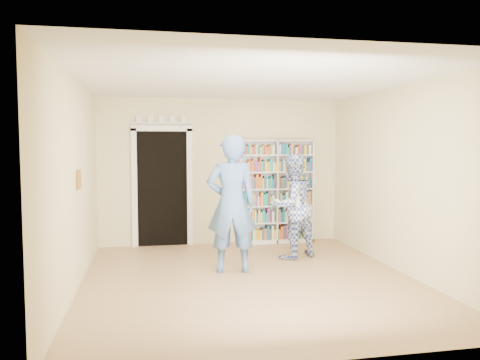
% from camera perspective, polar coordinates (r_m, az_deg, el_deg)
% --- Properties ---
extents(floor, '(5.00, 5.00, 0.00)m').
position_cam_1_polar(floor, '(6.55, 1.16, -12.08)').
color(floor, tan).
rests_on(floor, ground).
extents(ceiling, '(5.00, 5.00, 0.00)m').
position_cam_1_polar(ceiling, '(6.35, 1.20, 12.01)').
color(ceiling, white).
rests_on(ceiling, wall_back).
extents(wall_back, '(4.50, 0.00, 4.50)m').
position_cam_1_polar(wall_back, '(8.76, -2.26, 1.01)').
color(wall_back, beige).
rests_on(wall_back, floor).
extents(wall_left, '(0.00, 5.00, 5.00)m').
position_cam_1_polar(wall_left, '(6.24, -19.47, -0.52)').
color(wall_left, beige).
rests_on(wall_left, floor).
extents(wall_right, '(0.00, 5.00, 5.00)m').
position_cam_1_polar(wall_right, '(7.13, 19.15, 0.05)').
color(wall_right, beige).
rests_on(wall_right, floor).
extents(bookshelf, '(1.41, 0.27, 1.95)m').
position_cam_1_polar(bookshelf, '(8.85, 4.40, -1.35)').
color(bookshelf, white).
rests_on(bookshelf, floor).
extents(doorway, '(1.10, 0.08, 2.43)m').
position_cam_1_polar(doorway, '(8.65, -9.45, -0.21)').
color(doorway, black).
rests_on(doorway, floor).
extents(wall_art, '(0.03, 0.25, 0.25)m').
position_cam_1_polar(wall_art, '(6.43, -19.04, 0.07)').
color(wall_art, brown).
rests_on(wall_art, wall_left).
extents(man_blue, '(0.77, 0.55, 1.99)m').
position_cam_1_polar(man_blue, '(6.77, -1.04, -2.94)').
color(man_blue, '#5078B2').
rests_on(man_blue, floor).
extents(man_plaid, '(1.02, 0.92, 1.71)m').
position_cam_1_polar(man_plaid, '(7.68, 6.34, -3.17)').
color(man_plaid, '#2F4891').
rests_on(man_plaid, floor).
extents(paper_sheet, '(0.20, 0.09, 0.30)m').
position_cam_1_polar(paper_sheet, '(7.49, 7.44, -2.05)').
color(paper_sheet, white).
rests_on(paper_sheet, man_plaid).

